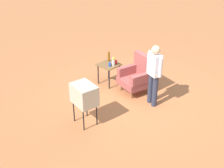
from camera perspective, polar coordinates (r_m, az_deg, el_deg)
ground_plane at (r=7.98m, az=4.75°, el=-2.35°), size 60.00×60.00×0.00m
armchair at (r=8.01m, az=5.16°, el=1.81°), size 0.94×0.95×1.06m
side_table at (r=8.34m, az=-0.64°, el=3.41°), size 0.56×0.56×0.63m
tv_on_stand at (r=6.50m, az=-5.57°, el=-2.15°), size 0.67×0.54×1.03m
person_standing at (r=7.22m, az=8.43°, el=2.38°), size 0.54×0.33×1.64m
soda_can_red at (r=8.29m, az=0.84°, el=4.42°), size 0.07×0.07×0.12m
soda_can_blue at (r=8.14m, az=-0.46°, el=3.95°), size 0.07×0.07×0.12m
bottle_tall_amber at (r=8.44m, az=-0.65°, el=5.52°), size 0.07×0.07×0.30m
flower_vase at (r=8.16m, az=0.25°, el=4.67°), size 0.15×0.10×0.27m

